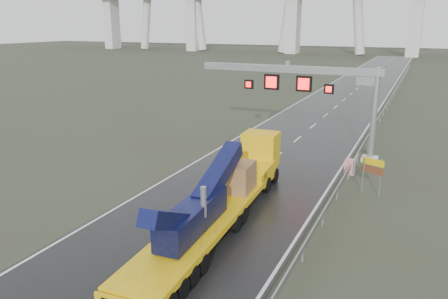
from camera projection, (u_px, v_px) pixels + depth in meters
The scene contains 7 objects.
ground at pixel (174, 244), 21.16m from camera, with size 400.00×400.00×0.00m, color #323424.
road at pixel (336, 107), 56.04m from camera, with size 11.00×200.00×0.02m, color black.
guardrail at pixel (377, 121), 44.67m from camera, with size 0.20×140.00×1.40m, color gray, non-canonical shape.
sign_gantry at pixel (313, 85), 34.45m from camera, with size 14.90×1.20×7.42m.
heavy_haul_truck at pixel (228, 188), 24.02m from camera, with size 3.45×17.23×4.02m.
exit_sign_pair at pixel (372, 170), 26.67m from camera, with size 1.35×0.58×2.45m.
striped_barrier at pixel (350, 167), 30.79m from camera, with size 0.67×0.36×1.14m, color red.
Camera 1 is at (10.21, -16.28, 10.28)m, focal length 35.00 mm.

